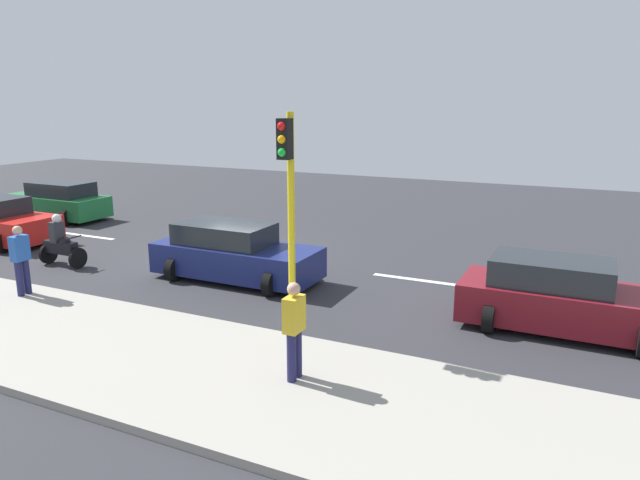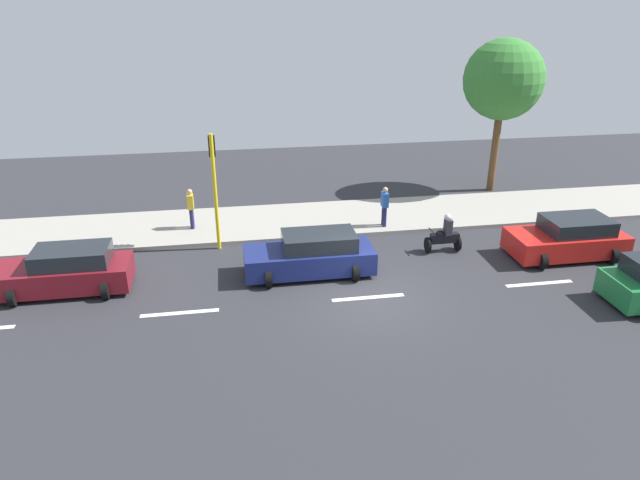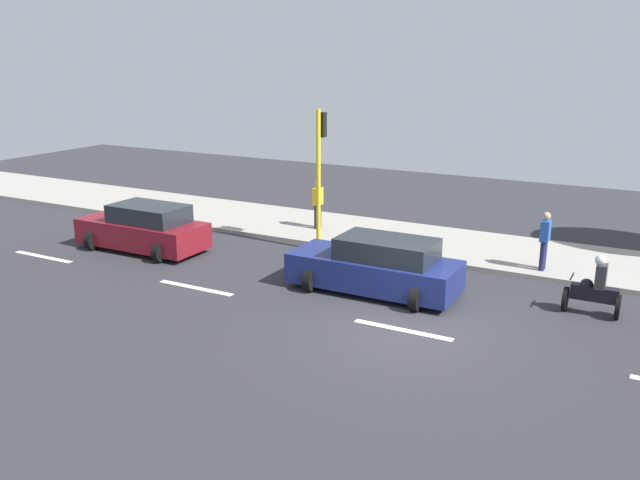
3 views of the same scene
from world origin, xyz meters
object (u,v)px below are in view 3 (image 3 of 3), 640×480
at_px(car_dark_blue, 377,267).
at_px(pedestrian_near_signal, 318,203).
at_px(motorcycle, 594,290).
at_px(traffic_light_corner, 320,160).
at_px(car_maroon, 144,229).
at_px(pedestrian_by_tree, 545,239).

distance_m(car_dark_blue, pedestrian_near_signal, 6.34).
bearing_deg(motorcycle, car_dark_blue, 101.14).
bearing_deg(traffic_light_corner, motorcycle, -101.71).
bearing_deg(motorcycle, traffic_light_corner, 78.29).
height_order(car_dark_blue, motorcycle, motorcycle).
distance_m(motorcycle, traffic_light_corner, 8.97).
distance_m(car_dark_blue, traffic_light_corner, 4.80).
distance_m(car_maroon, pedestrian_by_tree, 12.29).
height_order(car_dark_blue, pedestrian_by_tree, pedestrian_by_tree).
height_order(car_maroon, pedestrian_by_tree, pedestrian_by_tree).
bearing_deg(car_maroon, traffic_light_corner, -61.04).
height_order(pedestrian_near_signal, pedestrian_by_tree, same).
bearing_deg(traffic_light_corner, pedestrian_near_signal, 30.26).
height_order(car_dark_blue, car_maroon, same).
height_order(motorcycle, pedestrian_by_tree, pedestrian_by_tree).
relative_size(car_maroon, pedestrian_by_tree, 2.52).
bearing_deg(car_maroon, car_dark_blue, -90.44).
relative_size(car_dark_blue, pedestrian_near_signal, 2.66).
height_order(pedestrian_by_tree, traffic_light_corner, traffic_light_corner).
bearing_deg(car_maroon, pedestrian_near_signal, -40.08).
bearing_deg(pedestrian_by_tree, motorcycle, -147.02).
bearing_deg(pedestrian_near_signal, car_dark_blue, -137.28).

